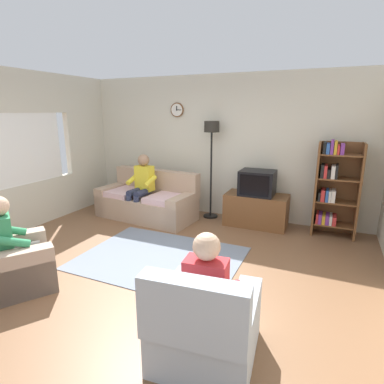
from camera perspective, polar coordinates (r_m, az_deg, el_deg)
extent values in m
plane|color=brown|center=(4.24, -6.97, -14.13)|extent=(12.00, 12.00, 0.00)
cube|color=beige|center=(6.19, 5.44, 8.17)|extent=(6.20, 0.12, 2.70)
cylinder|color=brown|center=(6.43, -2.72, 14.71)|extent=(0.28, 0.03, 0.28)
cylinder|color=white|center=(6.42, -2.78, 14.71)|extent=(0.24, 0.01, 0.24)
cube|color=black|center=(6.41, -2.81, 14.97)|extent=(0.02, 0.01, 0.09)
cube|color=black|center=(6.39, -2.48, 14.71)|extent=(0.11, 0.01, 0.01)
cube|color=beige|center=(5.99, -31.39, -3.43)|extent=(0.12, 5.80, 0.80)
cube|color=beige|center=(7.16, -18.62, 8.75)|extent=(0.12, 1.10, 1.20)
cube|color=white|center=(5.94, -30.13, 6.53)|extent=(0.04, 2.00, 1.30)
cube|color=white|center=(5.97, -30.30, 6.54)|extent=(0.03, 1.90, 1.20)
cube|color=tan|center=(6.15, -8.36, -2.81)|extent=(1.97, 1.02, 0.42)
cube|color=tan|center=(6.32, -6.52, 1.92)|extent=(1.91, 0.38, 0.48)
cube|color=tan|center=(5.68, -1.63, -3.40)|extent=(0.30, 0.86, 0.56)
cube|color=tan|center=(6.66, -14.13, -1.13)|extent=(0.30, 0.86, 0.56)
cube|color=beige|center=(5.76, -4.80, -1.22)|extent=(0.66, 0.73, 0.10)
cube|color=beige|center=(6.35, -12.30, 0.00)|extent=(0.66, 0.73, 0.10)
cube|color=brown|center=(5.80, 11.59, -3.21)|extent=(1.10, 0.56, 0.58)
cube|color=black|center=(6.04, 12.15, -2.25)|extent=(1.10, 0.04, 0.03)
cube|color=black|center=(5.65, 11.81, 1.66)|extent=(0.60, 0.48, 0.44)
cube|color=black|center=(5.42, 11.25, 1.14)|extent=(0.50, 0.01, 0.36)
cube|color=brown|center=(5.61, 21.63, 0.61)|extent=(0.04, 0.36, 1.55)
cube|color=brown|center=(5.63, 28.12, -0.05)|extent=(0.04, 0.36, 1.55)
cube|color=brown|center=(5.78, 24.87, 0.65)|extent=(0.64, 0.02, 1.55)
cube|color=brown|center=(5.77, 24.27, -5.33)|extent=(0.60, 0.34, 0.02)
cube|color=red|center=(5.72, 21.84, -4.24)|extent=(0.03, 0.28, 0.16)
cube|color=#72338C|center=(5.72, 22.31, -4.33)|extent=(0.05, 0.28, 0.16)
cube|color=gold|center=(5.72, 22.85, -4.44)|extent=(0.05, 0.28, 0.15)
cube|color=#72338C|center=(5.72, 23.41, -4.46)|extent=(0.05, 0.28, 0.15)
cube|color=silver|center=(5.72, 23.93, -4.52)|extent=(0.04, 0.28, 0.15)
cube|color=red|center=(5.72, 24.46, -4.62)|extent=(0.06, 0.28, 0.14)
cube|color=brown|center=(5.66, 24.67, -1.62)|extent=(0.60, 0.34, 0.02)
cube|color=black|center=(5.62, 22.20, -0.59)|extent=(0.03, 0.28, 0.14)
cube|color=red|center=(5.61, 22.74, -0.45)|extent=(0.06, 0.28, 0.18)
cube|color=#2D59A5|center=(5.61, 23.37, -0.51)|extent=(0.04, 0.28, 0.18)
cube|color=silver|center=(5.61, 23.83, -0.58)|extent=(0.04, 0.28, 0.18)
cube|color=silver|center=(5.61, 24.35, -0.58)|extent=(0.06, 0.28, 0.19)
cube|color=brown|center=(5.57, 25.09, 2.21)|extent=(0.60, 0.34, 0.02)
cube|color=black|center=(5.53, 22.67, 3.62)|extent=(0.05, 0.28, 0.21)
cube|color=red|center=(5.53, 23.17, 3.52)|extent=(0.05, 0.28, 0.20)
cube|color=black|center=(5.54, 23.66, 3.16)|extent=(0.05, 0.28, 0.14)
cube|color=silver|center=(5.53, 24.32, 3.42)|extent=(0.06, 0.28, 0.20)
cube|color=black|center=(5.53, 24.85, 3.43)|extent=(0.03, 0.28, 0.22)
cube|color=brown|center=(5.51, 25.52, 6.14)|extent=(0.60, 0.34, 0.02)
cube|color=black|center=(5.48, 23.02, 7.45)|extent=(0.04, 0.28, 0.18)
cube|color=#2D59A5|center=(5.48, 23.55, 7.29)|extent=(0.05, 0.28, 0.16)
cube|color=#72338C|center=(5.48, 24.17, 7.52)|extent=(0.04, 0.28, 0.22)
cube|color=gold|center=(5.48, 24.70, 7.38)|extent=(0.04, 0.28, 0.20)
cube|color=red|center=(5.48, 25.12, 7.03)|extent=(0.03, 0.28, 0.14)
cube|color=#72338C|center=(5.48, 25.70, 7.08)|extent=(0.06, 0.28, 0.16)
cylinder|color=black|center=(6.22, 3.37, -4.37)|extent=(0.28, 0.28, 0.03)
cylinder|color=black|center=(6.00, 3.49, 3.19)|extent=(0.04, 0.04, 1.70)
cylinder|color=black|center=(5.90, 3.62, 11.80)|extent=(0.28, 0.28, 0.20)
cube|color=tan|center=(4.32, -29.82, -12.48)|extent=(1.13, 1.14, 0.40)
cube|color=tan|center=(4.57, -29.94, -9.97)|extent=(0.61, 0.78, 0.56)
cube|color=tan|center=(4.02, -29.39, -13.19)|extent=(0.61, 0.78, 0.56)
cube|color=#9EADBC|center=(2.91, 2.70, -24.26)|extent=(0.88, 0.91, 0.40)
cube|color=#9EADBC|center=(2.35, 0.24, -21.09)|extent=(0.81, 0.26, 0.50)
cube|color=#9EADBC|center=(2.95, -3.21, -21.66)|extent=(0.28, 0.82, 0.56)
cube|color=#9EADBC|center=(2.83, 9.25, -23.69)|extent=(0.28, 0.82, 0.56)
cube|color=slate|center=(4.56, -5.84, -11.85)|extent=(2.20, 1.70, 0.01)
cube|color=yellow|center=(6.07, -8.64, 2.51)|extent=(0.36, 0.23, 0.48)
sphere|color=#A37A5B|center=(6.00, -8.82, 5.76)|extent=(0.22, 0.22, 0.22)
cylinder|color=#2D334C|center=(5.93, -8.99, -0.19)|extent=(0.17, 0.39, 0.13)
cylinder|color=#2D334C|center=(6.04, -10.33, 0.03)|extent=(0.17, 0.39, 0.13)
cylinder|color=#2D334C|center=(5.86, -10.02, -3.24)|extent=(0.12, 0.12, 0.52)
cylinder|color=#2D334C|center=(5.97, -11.37, -2.97)|extent=(0.12, 0.12, 0.52)
cylinder|color=yellow|center=(5.87, -7.61, 1.94)|extent=(0.12, 0.34, 0.20)
cylinder|color=yellow|center=(6.13, -10.76, 2.34)|extent=(0.12, 0.34, 0.20)
cube|color=#338C59|center=(4.15, -31.30, -6.85)|extent=(0.39, 0.35, 0.48)
cylinder|color=#4C4742|center=(4.32, -28.40, -9.09)|extent=(0.32, 0.39, 0.13)
cylinder|color=#4C4742|center=(4.16, -28.18, -9.99)|extent=(0.32, 0.39, 0.13)
cylinder|color=#4C4742|center=(4.42, -25.57, -11.36)|extent=(0.15, 0.15, 0.40)
cylinder|color=#4C4742|center=(4.26, -25.23, -12.32)|extent=(0.15, 0.15, 0.40)
cylinder|color=#338C59|center=(4.36, -30.06, -6.02)|extent=(0.26, 0.33, 0.20)
cylinder|color=#338C59|center=(3.96, -29.69, -7.91)|extent=(0.26, 0.33, 0.20)
cube|color=red|center=(2.60, 2.52, -17.00)|extent=(0.36, 0.23, 0.48)
sphere|color=#D8AD8C|center=(2.45, 2.67, -9.88)|extent=(0.22, 0.22, 0.22)
cylinder|color=black|center=(2.91, 1.74, -18.90)|extent=(0.17, 0.39, 0.13)
cylinder|color=black|center=(2.87, 5.39, -19.45)|extent=(0.17, 0.39, 0.13)
cylinder|color=black|center=(3.18, 2.75, -20.41)|extent=(0.12, 0.12, 0.40)
cylinder|color=black|center=(3.15, 6.13, -20.91)|extent=(0.12, 0.12, 0.40)
cylinder|color=red|center=(2.75, -1.27, -15.62)|extent=(0.12, 0.34, 0.20)
cylinder|color=red|center=(2.66, 7.68, -16.91)|extent=(0.12, 0.34, 0.20)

